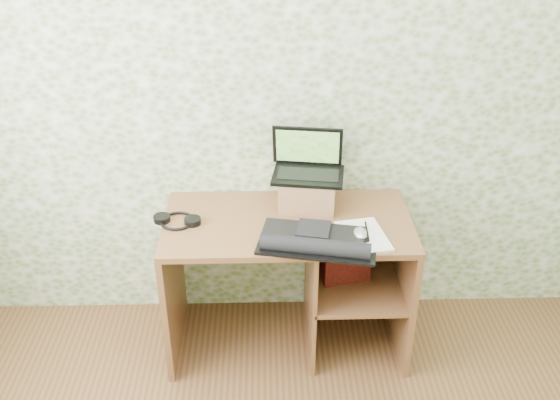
{
  "coord_description": "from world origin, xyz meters",
  "views": [
    {
      "loc": [
        -0.11,
        -1.11,
        2.34
      ],
      "look_at": [
        -0.04,
        1.39,
        0.9
      ],
      "focal_mm": 40.0,
      "sensor_mm": 36.0,
      "label": 1
    }
  ],
  "objects_px": {
    "keyboard": "(314,240)",
    "notepad": "(363,236)",
    "desk": "(303,263)",
    "laptop": "(308,164)",
    "riser": "(308,191)"
  },
  "relations": [
    {
      "from": "keyboard",
      "to": "notepad",
      "type": "xyz_separation_m",
      "value": [
        0.23,
        0.06,
        -0.02
      ]
    },
    {
      "from": "desk",
      "to": "laptop",
      "type": "distance_m",
      "value": 0.51
    },
    {
      "from": "laptop",
      "to": "keyboard",
      "type": "relative_size",
      "value": 0.69
    },
    {
      "from": "notepad",
      "to": "keyboard",
      "type": "bearing_deg",
      "value": -176.58
    },
    {
      "from": "riser",
      "to": "notepad",
      "type": "xyz_separation_m",
      "value": [
        0.24,
        -0.3,
        -0.07
      ]
    },
    {
      "from": "riser",
      "to": "laptop",
      "type": "height_order",
      "value": "laptop"
    },
    {
      "from": "riser",
      "to": "keyboard",
      "type": "relative_size",
      "value": 0.5
    },
    {
      "from": "desk",
      "to": "notepad",
      "type": "xyz_separation_m",
      "value": [
        0.26,
        -0.18,
        0.28
      ]
    },
    {
      "from": "notepad",
      "to": "riser",
      "type": "bearing_deg",
      "value": 118.41
    },
    {
      "from": "riser",
      "to": "laptop",
      "type": "xyz_separation_m",
      "value": [
        0.0,
        0.04,
        0.14
      ]
    },
    {
      "from": "desk",
      "to": "riser",
      "type": "relative_size",
      "value": 4.42
    },
    {
      "from": "laptop",
      "to": "desk",
      "type": "bearing_deg",
      "value": -91.03
    },
    {
      "from": "notepad",
      "to": "desk",
      "type": "bearing_deg",
      "value": 135.1
    },
    {
      "from": "desk",
      "to": "notepad",
      "type": "bearing_deg",
      "value": -34.61
    },
    {
      "from": "laptop",
      "to": "keyboard",
      "type": "distance_m",
      "value": 0.44
    }
  ]
}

